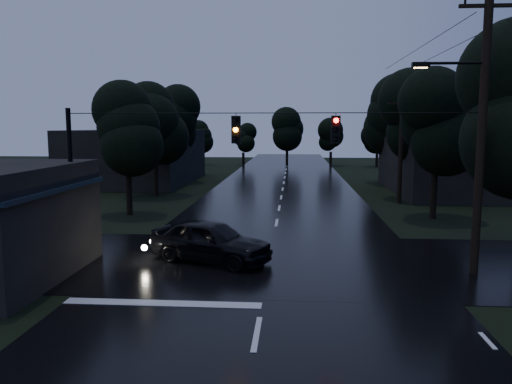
# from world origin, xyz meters

# --- Properties ---
(main_road) EXTENTS (12.00, 120.00, 0.02)m
(main_road) POSITION_xyz_m (0.00, 30.00, 0.00)
(main_road) COLOR black
(main_road) RESTS_ON ground
(cross_street) EXTENTS (60.00, 9.00, 0.02)m
(cross_street) POSITION_xyz_m (0.00, 12.00, 0.00)
(cross_street) COLOR black
(cross_street) RESTS_ON ground
(building_far_right) EXTENTS (10.00, 14.00, 4.40)m
(building_far_right) POSITION_xyz_m (14.00, 34.00, 2.20)
(building_far_right) COLOR black
(building_far_right) RESTS_ON ground
(building_far_left) EXTENTS (10.00, 16.00, 5.00)m
(building_far_left) POSITION_xyz_m (-14.00, 40.00, 2.50)
(building_far_left) COLOR black
(building_far_left) RESTS_ON ground
(utility_pole_main) EXTENTS (3.50, 0.30, 10.00)m
(utility_pole_main) POSITION_xyz_m (7.41, 11.00, 5.26)
(utility_pole_main) COLOR black
(utility_pole_main) RESTS_ON ground
(utility_pole_far) EXTENTS (2.00, 0.30, 7.50)m
(utility_pole_far) POSITION_xyz_m (8.30, 28.00, 3.88)
(utility_pole_far) COLOR black
(utility_pole_far) RESTS_ON ground
(anchor_pole_left) EXTENTS (0.18, 0.18, 6.00)m
(anchor_pole_left) POSITION_xyz_m (-7.50, 11.00, 3.00)
(anchor_pole_left) COLOR black
(anchor_pole_left) RESTS_ON ground
(span_signals) EXTENTS (15.00, 0.37, 1.12)m
(span_signals) POSITION_xyz_m (0.56, 10.99, 5.24)
(span_signals) COLOR black
(span_signals) RESTS_ON ground
(tree_left_a) EXTENTS (3.92, 3.92, 8.26)m
(tree_left_a) POSITION_xyz_m (-9.00, 22.00, 5.24)
(tree_left_a) COLOR black
(tree_left_a) RESTS_ON ground
(tree_left_b) EXTENTS (4.20, 4.20, 8.85)m
(tree_left_b) POSITION_xyz_m (-9.60, 30.00, 5.62)
(tree_left_b) COLOR black
(tree_left_b) RESTS_ON ground
(tree_left_c) EXTENTS (4.48, 4.48, 9.44)m
(tree_left_c) POSITION_xyz_m (-10.20, 40.00, 5.99)
(tree_left_c) COLOR black
(tree_left_c) RESTS_ON ground
(tree_right_a) EXTENTS (4.20, 4.20, 8.85)m
(tree_right_a) POSITION_xyz_m (9.00, 22.00, 5.62)
(tree_right_a) COLOR black
(tree_right_a) RESTS_ON ground
(tree_right_b) EXTENTS (4.48, 4.48, 9.44)m
(tree_right_b) POSITION_xyz_m (9.60, 30.00, 5.99)
(tree_right_b) COLOR black
(tree_right_b) RESTS_ON ground
(tree_right_c) EXTENTS (4.76, 4.76, 10.03)m
(tree_right_c) POSITION_xyz_m (10.20, 40.00, 6.37)
(tree_right_c) COLOR black
(tree_right_c) RESTS_ON ground
(car) EXTENTS (5.32, 3.74, 1.68)m
(car) POSITION_xyz_m (-2.33, 11.83, 0.84)
(car) COLOR black
(car) RESTS_ON ground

